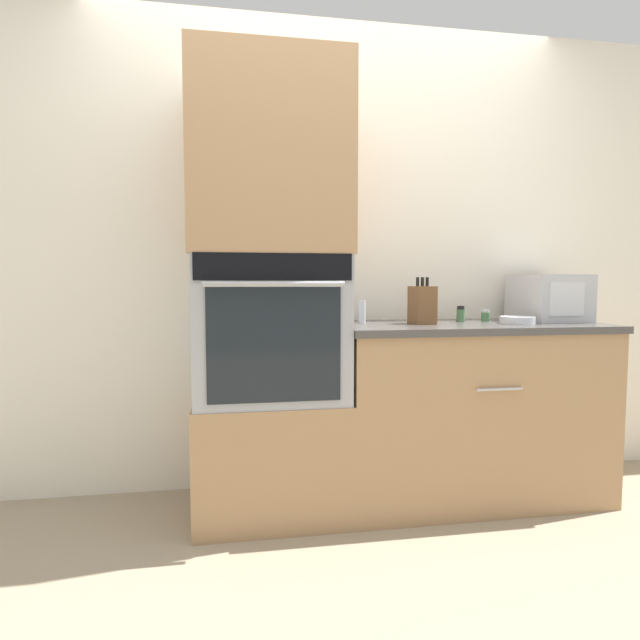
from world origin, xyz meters
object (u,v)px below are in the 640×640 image
(wall_oven, at_px, (270,327))
(knife_block, at_px, (422,305))
(condiment_jar_mid, at_px, (461,314))
(bowl, at_px, (517,320))
(condiment_jar_far, at_px, (362,312))
(condiment_jar_near, at_px, (485,316))
(microwave, at_px, (548,298))

(wall_oven, height_order, knife_block, wall_oven)
(condiment_jar_mid, bearing_deg, bowl, -38.62)
(condiment_jar_mid, height_order, condiment_jar_far, condiment_jar_far)
(condiment_jar_near, bearing_deg, condiment_jar_mid, -175.79)
(condiment_jar_mid, bearing_deg, microwave, -2.98)
(microwave, bearing_deg, bowl, -150.75)
(knife_block, height_order, condiment_jar_mid, knife_block)
(microwave, height_order, knife_block, microwave)
(knife_block, distance_m, condiment_jar_near, 0.41)
(condiment_jar_near, xyz_separation_m, condiment_jar_mid, (-0.15, -0.01, 0.01))
(bowl, height_order, condiment_jar_mid, condiment_jar_mid)
(microwave, distance_m, knife_block, 0.74)
(microwave, xyz_separation_m, condiment_jar_near, (-0.34, 0.04, -0.09))
(knife_block, bearing_deg, bowl, -11.36)
(microwave, bearing_deg, knife_block, -175.57)
(condiment_jar_mid, relative_size, condiment_jar_far, 0.74)
(microwave, bearing_deg, condiment_jar_mid, 177.02)
(microwave, bearing_deg, wall_oven, -177.45)
(wall_oven, relative_size, condiment_jar_far, 5.98)
(bowl, bearing_deg, condiment_jar_mid, 141.38)
(wall_oven, distance_m, condiment_jar_near, 1.16)
(knife_block, relative_size, condiment_jar_near, 3.78)
(condiment_jar_near, distance_m, condiment_jar_mid, 0.15)
(condiment_jar_mid, bearing_deg, condiment_jar_near, 4.21)
(bowl, xyz_separation_m, condiment_jar_near, (-0.07, 0.19, 0.01))
(wall_oven, xyz_separation_m, condiment_jar_mid, (1.01, 0.09, 0.05))
(knife_block, bearing_deg, condiment_jar_far, 162.38)
(wall_oven, height_order, microwave, wall_oven)
(condiment_jar_near, height_order, condiment_jar_far, condiment_jar_far)
(wall_oven, xyz_separation_m, condiment_jar_near, (1.16, 0.10, 0.04))
(microwave, relative_size, condiment_jar_far, 3.14)
(wall_oven, xyz_separation_m, bowl, (1.23, -0.08, 0.02))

